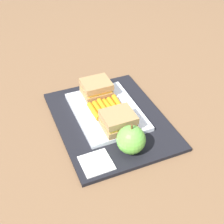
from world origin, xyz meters
The scene contains 8 objects.
ground_plane centered at (0.00, 0.00, 0.00)m, with size 2.40×2.40×0.00m, color brown.
lunchbag_mat centered at (0.00, 0.00, 0.01)m, with size 0.36×0.28×0.01m, color black.
food_tray centered at (-0.03, 0.00, 0.02)m, with size 0.23×0.17×0.01m, color white.
sandwich_half_left centered at (-0.10, 0.00, 0.04)m, with size 0.07×0.08×0.04m.
sandwich_half_right centered at (0.05, 0.00, 0.04)m, with size 0.07×0.08×0.04m.
carrot_sticks_bundle centered at (-0.03, 0.00, 0.03)m, with size 0.08×0.09×0.02m.
apple centered at (0.13, 0.00, 0.04)m, with size 0.07×0.07×0.08m.
paper_napkin centered at (0.14, -0.09, 0.01)m, with size 0.07×0.07×0.00m, color white.
Camera 1 is at (0.59, -0.24, 0.55)m, focal length 50.00 mm.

